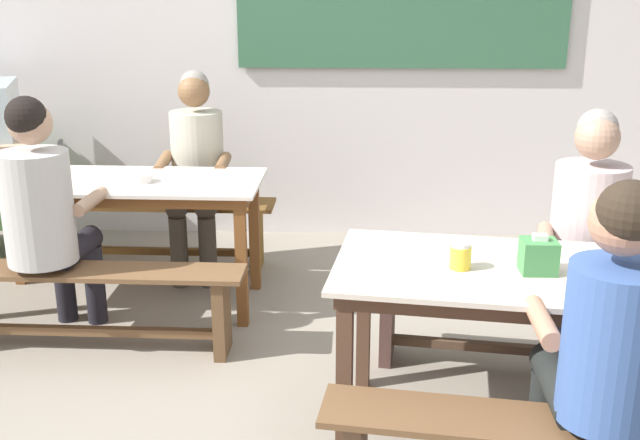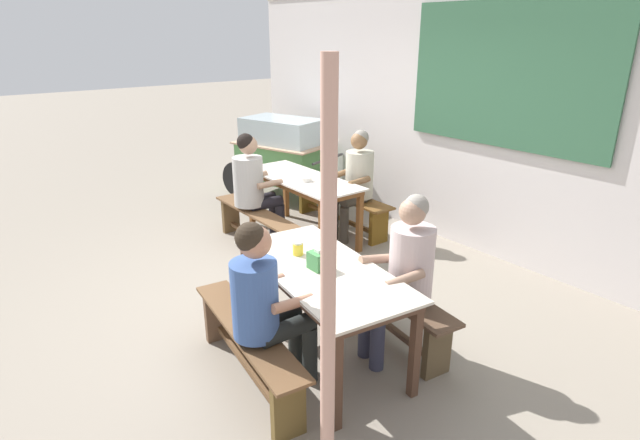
{
  "view_description": "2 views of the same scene",
  "coord_description": "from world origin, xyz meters",
  "px_view_note": "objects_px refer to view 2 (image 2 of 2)",
  "views": [
    {
      "loc": [
        0.22,
        -3.11,
        1.85
      ],
      "look_at": [
        0.09,
        0.59,
        0.67
      ],
      "focal_mm": 42.58,
      "sensor_mm": 36.0,
      "label": 1
    },
    {
      "loc": [
        3.6,
        -2.39,
        2.39
      ],
      "look_at": [
        0.02,
        0.43,
        0.69
      ],
      "focal_mm": 28.5,
      "sensor_mm": 36.0,
      "label": 2
    }
  ],
  "objects_px": {
    "dining_table_far": "(302,184)",
    "tissue_box": "(318,260)",
    "condiment_jar": "(298,248)",
    "person_left_back_turned": "(253,182)",
    "soup_bowl": "(306,179)",
    "bench_far_front": "(259,225)",
    "person_near_front": "(265,299)",
    "person_center_facing": "(356,178)",
    "wooden_support_post": "(328,287)",
    "bench_near_back": "(385,302)",
    "person_right_near_table": "(404,269)",
    "bench_far_back": "(341,204)",
    "bench_near_front": "(248,346)",
    "food_cart": "(281,152)",
    "dining_table_near": "(322,277)"
  },
  "relations": [
    {
      "from": "dining_table_far",
      "to": "condiment_jar",
      "type": "relative_size",
      "value": 15.6
    },
    {
      "from": "person_right_near_table",
      "to": "person_left_back_turned",
      "type": "distance_m",
      "value": 2.63
    },
    {
      "from": "dining_table_far",
      "to": "tissue_box",
      "type": "distance_m",
      "value": 2.47
    },
    {
      "from": "bench_far_back",
      "to": "bench_far_front",
      "type": "relative_size",
      "value": 1.02
    },
    {
      "from": "wooden_support_post",
      "to": "dining_table_far",
      "type": "bearing_deg",
      "value": 146.09
    },
    {
      "from": "bench_far_back",
      "to": "person_near_front",
      "type": "height_order",
      "value": "person_near_front"
    },
    {
      "from": "condiment_jar",
      "to": "bench_far_back",
      "type": "bearing_deg",
      "value": 132.22
    },
    {
      "from": "person_left_back_turned",
      "to": "condiment_jar",
      "type": "distance_m",
      "value": 2.12
    },
    {
      "from": "person_left_back_turned",
      "to": "tissue_box",
      "type": "xyz_separation_m",
      "value": [
        2.26,
        -0.82,
        0.08
      ]
    },
    {
      "from": "person_right_near_table",
      "to": "person_near_front",
      "type": "bearing_deg",
      "value": -103.91
    },
    {
      "from": "bench_far_back",
      "to": "person_near_front",
      "type": "xyz_separation_m",
      "value": [
        2.14,
        -2.48,
        0.43
      ]
    },
    {
      "from": "bench_far_front",
      "to": "soup_bowl",
      "type": "height_order",
      "value": "soup_bowl"
    },
    {
      "from": "bench_near_front",
      "to": "wooden_support_post",
      "type": "relative_size",
      "value": 0.66
    },
    {
      "from": "bench_far_back",
      "to": "bench_far_front",
      "type": "bearing_deg",
      "value": -90.98
    },
    {
      "from": "condiment_jar",
      "to": "dining_table_far",
      "type": "bearing_deg",
      "value": 143.06
    },
    {
      "from": "bench_far_front",
      "to": "condiment_jar",
      "type": "bearing_deg",
      "value": -22.1
    },
    {
      "from": "person_near_front",
      "to": "bench_far_front",
      "type": "bearing_deg",
      "value": 149.59
    },
    {
      "from": "bench_near_back",
      "to": "dining_table_far",
      "type": "bearing_deg",
      "value": 161.29
    },
    {
      "from": "tissue_box",
      "to": "soup_bowl",
      "type": "height_order",
      "value": "tissue_box"
    },
    {
      "from": "person_left_back_turned",
      "to": "bench_near_front",
      "type": "bearing_deg",
      "value": -32.45
    },
    {
      "from": "bench_near_front",
      "to": "food_cart",
      "type": "distance_m",
      "value": 4.39
    },
    {
      "from": "person_near_front",
      "to": "person_right_near_table",
      "type": "relative_size",
      "value": 0.99
    },
    {
      "from": "person_right_near_table",
      "to": "tissue_box",
      "type": "distance_m",
      "value": 0.65
    },
    {
      "from": "person_right_near_table",
      "to": "bench_near_front",
      "type": "bearing_deg",
      "value": -111.51
    },
    {
      "from": "bench_far_front",
      "to": "person_center_facing",
      "type": "bearing_deg",
      "value": 72.19
    },
    {
      "from": "bench_far_back",
      "to": "person_center_facing",
      "type": "distance_m",
      "value": 0.57
    },
    {
      "from": "person_right_near_table",
      "to": "person_left_back_turned",
      "type": "xyz_separation_m",
      "value": [
        -2.62,
        0.28,
        0.02
      ]
    },
    {
      "from": "dining_table_near",
      "to": "condiment_jar",
      "type": "height_order",
      "value": "condiment_jar"
    },
    {
      "from": "bench_near_front",
      "to": "bench_far_front",
      "type": "bearing_deg",
      "value": 146.39
    },
    {
      "from": "bench_near_back",
      "to": "person_left_back_turned",
      "type": "bearing_deg",
      "value": 175.49
    },
    {
      "from": "person_near_front",
      "to": "wooden_support_post",
      "type": "xyz_separation_m",
      "value": [
        0.74,
        -0.07,
        0.42
      ]
    },
    {
      "from": "dining_table_far",
      "to": "soup_bowl",
      "type": "height_order",
      "value": "soup_bowl"
    },
    {
      "from": "bench_far_front",
      "to": "wooden_support_post",
      "type": "height_order",
      "value": "wooden_support_post"
    },
    {
      "from": "dining_table_near",
      "to": "person_near_front",
      "type": "height_order",
      "value": "person_near_front"
    },
    {
      "from": "dining_table_far",
      "to": "tissue_box",
      "type": "relative_size",
      "value": 10.79
    },
    {
      "from": "bench_far_front",
      "to": "person_near_front",
      "type": "relative_size",
      "value": 1.27
    },
    {
      "from": "bench_far_front",
      "to": "bench_near_back",
      "type": "relative_size",
      "value": 1.08
    },
    {
      "from": "person_left_back_turned",
      "to": "condiment_jar",
      "type": "relative_size",
      "value": 12.37
    },
    {
      "from": "bench_far_front",
      "to": "wooden_support_post",
      "type": "bearing_deg",
      "value": -24.77
    },
    {
      "from": "person_left_back_turned",
      "to": "soup_bowl",
      "type": "xyz_separation_m",
      "value": [
        0.37,
        0.49,
        0.03
      ]
    },
    {
      "from": "condiment_jar",
      "to": "tissue_box",
      "type": "bearing_deg",
      "value": -5.87
    },
    {
      "from": "dining_table_near",
      "to": "bench_far_back",
      "type": "xyz_separation_m",
      "value": [
        -2.05,
        1.93,
        -0.38
      ]
    },
    {
      "from": "soup_bowl",
      "to": "wooden_support_post",
      "type": "height_order",
      "value": "wooden_support_post"
    },
    {
      "from": "food_cart",
      "to": "person_near_front",
      "type": "distance_m",
      "value": 4.48
    },
    {
      "from": "bench_far_back",
      "to": "bench_near_front",
      "type": "relative_size",
      "value": 1.1
    },
    {
      "from": "condiment_jar",
      "to": "wooden_support_post",
      "type": "relative_size",
      "value": 0.05
    },
    {
      "from": "food_cart",
      "to": "tissue_box",
      "type": "xyz_separation_m",
      "value": [
        3.55,
        -2.08,
        0.13
      ]
    },
    {
      "from": "food_cart",
      "to": "person_left_back_turned",
      "type": "height_order",
      "value": "person_left_back_turned"
    },
    {
      "from": "soup_bowl",
      "to": "wooden_support_post",
      "type": "bearing_deg",
      "value": -34.72
    },
    {
      "from": "bench_near_back",
      "to": "person_near_front",
      "type": "distance_m",
      "value": 1.23
    }
  ]
}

